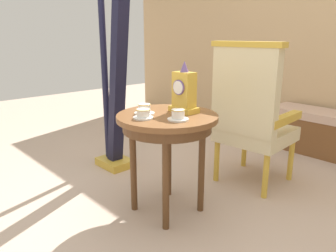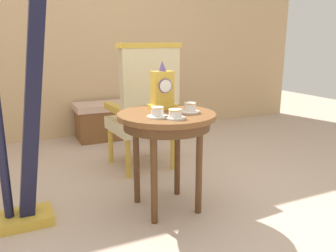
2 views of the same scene
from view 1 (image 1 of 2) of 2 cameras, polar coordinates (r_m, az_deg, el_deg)
name	(u,v)px [view 1 (image 1 of 2)]	position (r m, az deg, el deg)	size (l,w,h in m)	color
ground_plane	(172,214)	(2.34, 0.64, -14.91)	(10.00, 10.00, 0.00)	#BCA38E
wall_back	(332,13)	(3.93, 26.50, 17.15)	(6.00, 0.10, 2.80)	tan
side_table	(167,127)	(2.15, -0.13, -0.20)	(0.66, 0.66, 0.69)	brown
teacup_left	(144,110)	(2.14, -4.10, 2.85)	(0.13, 0.13, 0.07)	white
teacup_right	(143,114)	(2.03, -4.32, 2.06)	(0.13, 0.13, 0.06)	white
teacup_center	(178,115)	(1.98, 1.76, 1.86)	(0.13, 0.13, 0.07)	white
mantel_clock	(184,92)	(2.17, 2.78, 5.89)	(0.19, 0.11, 0.34)	gold
armchair	(251,114)	(2.64, 14.15, 2.08)	(0.58, 0.56, 1.14)	beige
harp	(114,93)	(2.92, -9.34, 5.69)	(0.40, 0.24, 1.73)	gold
window_bench	(328,134)	(3.69, 25.90, -1.18)	(1.14, 0.40, 0.44)	#CCA893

